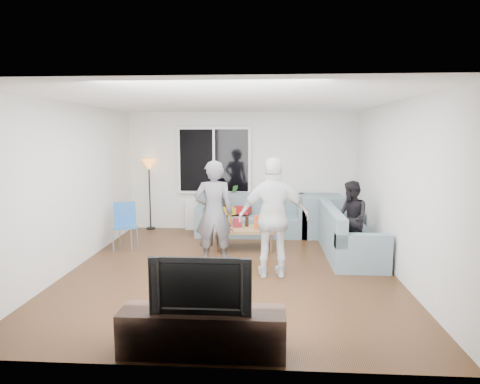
# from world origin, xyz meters

# --- Properties ---
(floor) EXTENTS (5.00, 5.50, 0.04)m
(floor) POSITION_xyz_m (0.00, 0.00, -0.02)
(floor) COLOR #56351C
(floor) RESTS_ON ground
(ceiling) EXTENTS (5.00, 5.50, 0.04)m
(ceiling) POSITION_xyz_m (0.00, 0.00, 2.62)
(ceiling) COLOR white
(ceiling) RESTS_ON ground
(wall_back) EXTENTS (5.00, 0.04, 2.60)m
(wall_back) POSITION_xyz_m (0.00, 2.77, 1.30)
(wall_back) COLOR silver
(wall_back) RESTS_ON ground
(wall_front) EXTENTS (5.00, 0.04, 2.60)m
(wall_front) POSITION_xyz_m (0.00, -2.77, 1.30)
(wall_front) COLOR silver
(wall_front) RESTS_ON ground
(wall_left) EXTENTS (0.04, 5.50, 2.60)m
(wall_left) POSITION_xyz_m (-2.52, 0.00, 1.30)
(wall_left) COLOR silver
(wall_left) RESTS_ON ground
(wall_right) EXTENTS (0.04, 5.50, 2.60)m
(wall_right) POSITION_xyz_m (2.52, 0.00, 1.30)
(wall_right) COLOR silver
(wall_right) RESTS_ON ground
(window_frame) EXTENTS (1.62, 0.06, 1.47)m
(window_frame) POSITION_xyz_m (-0.60, 2.69, 1.55)
(window_frame) COLOR white
(window_frame) RESTS_ON wall_back
(window_glass) EXTENTS (1.50, 0.02, 1.35)m
(window_glass) POSITION_xyz_m (-0.60, 2.65, 1.55)
(window_glass) COLOR black
(window_glass) RESTS_ON window_frame
(window_mullion) EXTENTS (0.05, 0.03, 1.35)m
(window_mullion) POSITION_xyz_m (-0.60, 2.64, 1.55)
(window_mullion) COLOR white
(window_mullion) RESTS_ON window_frame
(radiator) EXTENTS (1.30, 0.12, 0.62)m
(radiator) POSITION_xyz_m (-0.60, 2.65, 0.31)
(radiator) COLOR silver
(radiator) RESTS_ON floor
(potted_plant) EXTENTS (0.25, 0.22, 0.40)m
(potted_plant) POSITION_xyz_m (-0.17, 2.62, 0.82)
(potted_plant) COLOR #275D25
(potted_plant) RESTS_ON radiator
(vase) EXTENTS (0.18, 0.18, 0.17)m
(vase) POSITION_xyz_m (-0.93, 2.62, 0.70)
(vase) COLOR white
(vase) RESTS_ON radiator
(sofa_back_section) EXTENTS (2.30, 0.85, 0.85)m
(sofa_back_section) POSITION_xyz_m (0.23, 2.27, 0.42)
(sofa_back_section) COLOR slate
(sofa_back_section) RESTS_ON floor
(sofa_right_section) EXTENTS (2.00, 0.85, 0.85)m
(sofa_right_section) POSITION_xyz_m (2.02, 0.82, 0.42)
(sofa_right_section) COLOR slate
(sofa_right_section) RESTS_ON floor
(sofa_corner) EXTENTS (0.85, 0.85, 0.85)m
(sofa_corner) POSITION_xyz_m (1.69, 2.27, 0.42)
(sofa_corner) COLOR slate
(sofa_corner) RESTS_ON floor
(cushion_yellow) EXTENTS (0.48, 0.45, 0.14)m
(cushion_yellow) POSITION_xyz_m (-0.32, 2.25, 0.51)
(cushion_yellow) COLOR #BC7B1B
(cushion_yellow) RESTS_ON sofa_back_section
(cushion_red) EXTENTS (0.43, 0.39, 0.13)m
(cushion_red) POSITION_xyz_m (0.03, 2.33, 0.51)
(cushion_red) COLOR maroon
(cushion_red) RESTS_ON sofa_back_section
(coffee_table) EXTENTS (1.16, 0.71, 0.40)m
(coffee_table) POSITION_xyz_m (0.14, 1.16, 0.20)
(coffee_table) COLOR #977A49
(coffee_table) RESTS_ON floor
(pitcher) EXTENTS (0.17, 0.17, 0.17)m
(pitcher) POSITION_xyz_m (0.01, 1.21, 0.49)
(pitcher) COLOR maroon
(pitcher) RESTS_ON coffee_table
(side_chair) EXTENTS (0.51, 0.51, 0.86)m
(side_chair) POSITION_xyz_m (-2.05, 0.99, 0.43)
(side_chair) COLOR #2861AD
(side_chair) RESTS_ON floor
(floor_lamp) EXTENTS (0.32, 0.32, 1.56)m
(floor_lamp) POSITION_xyz_m (-2.05, 2.64, 0.78)
(floor_lamp) COLOR orange
(floor_lamp) RESTS_ON floor
(player_left) EXTENTS (0.66, 0.46, 1.71)m
(player_left) POSITION_xyz_m (-0.30, 0.21, 0.86)
(player_left) COLOR #545359
(player_left) RESTS_ON floor
(player_right) EXTENTS (1.08, 0.53, 1.79)m
(player_right) POSITION_xyz_m (0.66, -0.27, 0.90)
(player_right) COLOR silver
(player_right) RESTS_ON floor
(spectator_right) EXTENTS (0.61, 0.73, 1.33)m
(spectator_right) POSITION_xyz_m (2.02, 0.84, 0.66)
(spectator_right) COLOR black
(spectator_right) RESTS_ON floor
(spectator_back) EXTENTS (0.83, 0.60, 1.15)m
(spectator_back) POSITION_xyz_m (-0.53, 2.30, 0.57)
(spectator_back) COLOR black
(spectator_back) RESTS_ON floor
(tv_console) EXTENTS (1.60, 0.40, 0.44)m
(tv_console) POSITION_xyz_m (-0.07, -2.50, 0.22)
(tv_console) COLOR #35241A
(tv_console) RESTS_ON floor
(television) EXTENTS (0.96, 0.13, 0.55)m
(television) POSITION_xyz_m (-0.07, -2.50, 0.72)
(television) COLOR black
(television) RESTS_ON tv_console
(bottle_a) EXTENTS (0.07, 0.07, 0.21)m
(bottle_a) POSITION_xyz_m (-0.14, 1.25, 0.50)
(bottle_a) COLOR orange
(bottle_a) RESTS_ON coffee_table
(bottle_c) EXTENTS (0.07, 0.07, 0.19)m
(bottle_c) POSITION_xyz_m (0.19, 1.28, 0.49)
(bottle_c) COLOR black
(bottle_c) RESTS_ON coffee_table
(bottle_d) EXTENTS (0.07, 0.07, 0.26)m
(bottle_d) POSITION_xyz_m (0.36, 1.05, 0.53)
(bottle_d) COLOR #EB4E14
(bottle_d) RESTS_ON coffee_table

